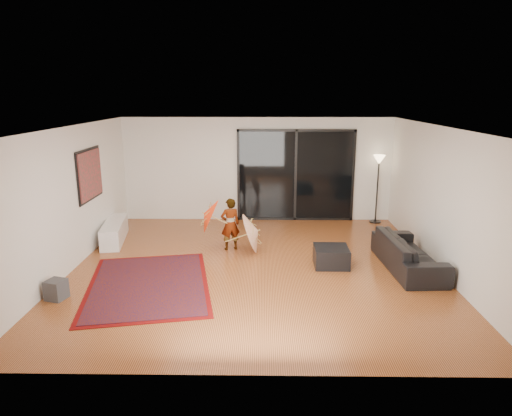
{
  "coord_description": "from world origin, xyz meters",
  "views": [
    {
      "loc": [
        0.14,
        -8.32,
        3.3
      ],
      "look_at": [
        0.01,
        0.38,
        1.1
      ],
      "focal_mm": 32.0,
      "sensor_mm": 36.0,
      "label": 1
    }
  ],
  "objects_px": {
    "child": "(230,224)",
    "sofa": "(408,253)",
    "media_console": "(115,231)",
    "ottoman": "(331,256)"
  },
  "relations": [
    {
      "from": "media_console",
      "to": "ottoman",
      "type": "height_order",
      "value": "media_console"
    },
    {
      "from": "media_console",
      "to": "ottoman",
      "type": "bearing_deg",
      "value": -26.64
    },
    {
      "from": "media_console",
      "to": "sofa",
      "type": "height_order",
      "value": "sofa"
    },
    {
      "from": "media_console",
      "to": "sofa",
      "type": "distance_m",
      "value": 6.4
    },
    {
      "from": "media_console",
      "to": "sofa",
      "type": "xyz_separation_m",
      "value": [
        6.2,
        -1.6,
        0.09
      ]
    },
    {
      "from": "media_console",
      "to": "child",
      "type": "height_order",
      "value": "child"
    },
    {
      "from": "ottoman",
      "to": "sofa",
      "type": "bearing_deg",
      "value": -4.64
    },
    {
      "from": "child",
      "to": "sofa",
      "type": "bearing_deg",
      "value": 144.47
    },
    {
      "from": "ottoman",
      "to": "child",
      "type": "relative_size",
      "value": 0.58
    },
    {
      "from": "media_console",
      "to": "child",
      "type": "relative_size",
      "value": 1.44
    }
  ]
}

